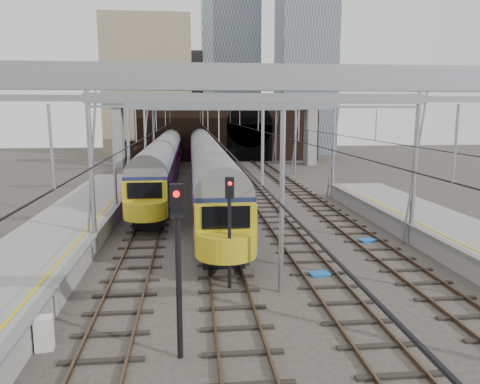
{
  "coord_description": "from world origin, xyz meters",
  "views": [
    {
      "loc": [
        -3.41,
        -15.08,
        6.95
      ],
      "look_at": [
        -0.61,
        11.28,
        2.4
      ],
      "focal_mm": 35.0,
      "sensor_mm": 36.0,
      "label": 1
    }
  ],
  "objects": [
    {
      "name": "retaining_wall",
      "position": [
        1.4,
        51.93,
        4.33
      ],
      "size": [
        28.0,
        2.75,
        9.0
      ],
      "color": "#321F16",
      "rests_on": "ground"
    },
    {
      "name": "train_second",
      "position": [
        -6.0,
        33.78,
        2.37
      ],
      "size": [
        2.61,
        45.24,
        4.55
      ],
      "color": "black",
      "rests_on": "ground"
    },
    {
      "name": "platform_left",
      "position": [
        -10.18,
        2.5,
        0.55
      ],
      "size": [
        4.32,
        55.0,
        1.12
      ],
      "color": "gray",
      "rests_on": "ground"
    },
    {
      "name": "ground",
      "position": [
        0.0,
        0.0,
        0.0
      ],
      "size": [
        160.0,
        160.0,
        0.0
      ],
      "primitive_type": "plane",
      "color": "#38332D",
      "rests_on": "ground"
    },
    {
      "name": "train_main",
      "position": [
        -2.0,
        34.94,
        2.43
      ],
      "size": [
        2.71,
        62.58,
        4.69
      ],
      "color": "black",
      "rests_on": "ground"
    },
    {
      "name": "signal_near_centre",
      "position": [
        -1.94,
        2.59,
        2.87
      ],
      "size": [
        0.36,
        0.45,
        4.5
      ],
      "rotation": [
        0.0,
        0.0,
        -0.42
      ],
      "color": "black",
      "rests_on": "ground"
    },
    {
      "name": "city_skyline",
      "position": [
        2.73,
        70.48,
        17.09
      ],
      "size": [
        37.5,
        27.5,
        60.0
      ],
      "color": "tan",
      "rests_on": "ground"
    },
    {
      "name": "tracks",
      "position": [
        0.0,
        15.0,
        0.02
      ],
      "size": [
        14.4,
        80.0,
        0.22
      ],
      "color": "#4C3828",
      "rests_on": "ground"
    },
    {
      "name": "signal_near_left",
      "position": [
        -3.8,
        -2.62,
        3.18
      ],
      "size": [
        0.36,
        0.47,
        5.07
      ],
      "rotation": [
        0.0,
        0.0,
        0.01
      ],
      "color": "black",
      "rests_on": "ground"
    },
    {
      "name": "equip_cover_a",
      "position": [
        2.05,
        3.73,
        0.05
      ],
      "size": [
        0.92,
        0.7,
        0.1
      ],
      "primitive_type": "cube",
      "rotation": [
        0.0,
        0.0,
        0.13
      ],
      "color": "#175AB1",
      "rests_on": "ground"
    },
    {
      "name": "overhead_line",
      "position": [
        0.0,
        21.49,
        6.57
      ],
      "size": [
        16.8,
        80.0,
        8.0
      ],
      "color": "gray",
      "rests_on": "ground"
    },
    {
      "name": "equip_cover_b",
      "position": [
        -0.54,
        7.48,
        0.06
      ],
      "size": [
        1.07,
        0.85,
        0.11
      ],
      "primitive_type": "cube",
      "rotation": [
        0.0,
        0.0,
        -0.2
      ],
      "color": "#175AB1",
      "rests_on": "ground"
    },
    {
      "name": "overbridge",
      "position": [
        0.0,
        46.0,
        7.27
      ],
      "size": [
        28.0,
        3.0,
        9.25
      ],
      "color": "gray",
      "rests_on": "ground"
    },
    {
      "name": "equip_cover_c",
      "position": [
        6.1,
        8.69,
        0.05
      ],
      "size": [
        1.08,
        0.91,
        0.11
      ],
      "primitive_type": "cube",
      "rotation": [
        0.0,
        0.0,
        0.33
      ],
      "color": "#175AB1",
      "rests_on": "ground"
    },
    {
      "name": "relay_cabinet",
      "position": [
        -7.8,
        -1.68,
        0.51
      ],
      "size": [
        0.56,
        0.49,
        1.02
      ],
      "primitive_type": "cube",
      "rotation": [
        0.0,
        0.0,
        0.14
      ],
      "color": "silver",
      "rests_on": "ground"
    }
  ]
}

